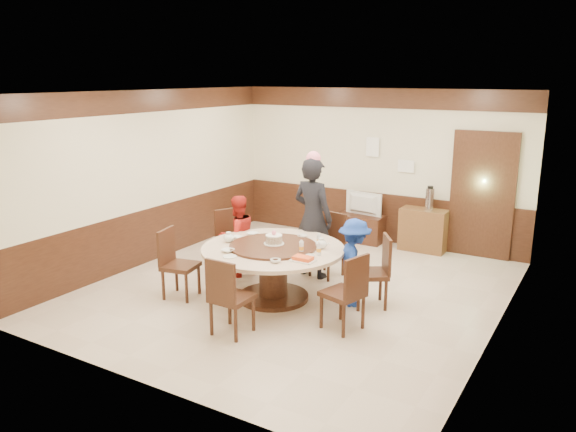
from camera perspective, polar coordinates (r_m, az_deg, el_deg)
The scene contains 32 objects.
room at distance 7.89m, azimuth 0.99°, elevation -0.15°, with size 6.00×6.04×2.84m.
banquet_table at distance 7.72m, azimuth -1.52°, elevation -4.71°, with size 1.95×1.95×0.78m.
chair_0 at distance 7.65m, azimuth 8.50°, elevation -6.85°, with size 0.61×0.61×0.97m.
chair_1 at distance 8.70m, azimuth 4.04°, elevation -4.12°, with size 0.52×0.53×0.97m.
chair_2 at distance 8.95m, azimuth -5.61°, elevation -3.63°, with size 0.59×0.59×0.97m.
chair_3 at distance 8.01m, azimuth -10.96°, elevation -6.00°, with size 0.53×0.52×0.97m.
chair_4 at distance 6.81m, azimuth -5.80°, elevation -9.46°, with size 0.44×0.45×0.97m.
chair_5 at distance 6.93m, azimuth 5.69°, elevation -9.03°, with size 0.55×0.54×0.97m.
person_standing at distance 8.51m, azimuth 2.54°, elevation -0.17°, with size 0.67×0.44×1.85m, color black.
person_red at distance 8.63m, azimuth -5.14°, elevation -2.04°, with size 0.61×0.48×1.26m, color #A91D16.
person_blue at distance 7.55m, azimuth 6.75°, elevation -4.73°, with size 0.77×0.44×1.19m, color #173798.
birthday_cake at distance 7.67m, azimuth -1.44°, elevation -2.38°, with size 0.28×0.28×0.19m.
teapot_left at distance 7.90m, azimuth -6.04°, elevation -2.24°, with size 0.17×0.15×0.13m, color white.
teapot_right at distance 7.58m, azimuth 3.40°, elevation -2.87°, with size 0.17×0.15×0.13m, color white.
bowl_0 at distance 8.22m, azimuth -3.61°, elevation -1.82°, with size 0.16×0.16×0.04m, color white.
bowl_1 at distance 7.03m, azimuth -1.28°, elevation -4.57°, with size 0.14×0.14×0.04m, color white.
bowl_2 at distance 7.47m, azimuth -6.12°, elevation -3.52°, with size 0.16×0.16×0.04m, color white.
bowl_3 at distance 7.21m, azimuth 2.25°, elevation -4.12°, with size 0.12×0.12×0.04m, color white.
bowl_4 at distance 8.07m, azimuth -5.20°, elevation -2.17°, with size 0.14×0.14×0.03m, color white.
bowl_5 at distance 8.06m, azimuth 1.48°, elevation -2.09°, with size 0.15×0.15×0.05m, color white.
saucer_near at distance 7.27m, azimuth -5.94°, elevation -4.12°, with size 0.18×0.18×0.01m, color white.
saucer_far at distance 7.85m, azimuth 3.20°, elevation -2.69°, with size 0.18×0.18×0.01m, color white.
shrimp_platter at distance 7.07m, azimuth 1.52°, elevation -4.40°, with size 0.30×0.20×0.06m.
bottle_0 at distance 7.37m, azimuth 1.37°, elevation -3.21°, with size 0.06×0.06×0.16m, color silver.
bottle_1 at distance 7.30m, azimuth 3.15°, elevation -3.39°, with size 0.06×0.06×0.16m, color silver.
bottle_2 at distance 7.70m, azimuth 3.15°, elevation -2.46°, with size 0.06×0.06×0.16m, color silver.
tv_stand at distance 10.56m, azimuth 7.40°, elevation -1.23°, with size 0.85×0.45×0.50m, color #391D11.
television at distance 10.45m, azimuth 7.48°, elevation 1.23°, with size 0.74×0.10×0.43m, color #949496.
side_cabinet at distance 10.17m, azimuth 13.58°, elevation -1.38°, with size 0.80×0.40×0.75m, color brown.
thermos at distance 10.01m, azimuth 14.20°, elevation 1.68°, with size 0.15×0.15×0.38m, color silver.
notice_left at distance 10.42m, azimuth 8.58°, elevation 6.95°, with size 0.25×0.00×0.35m, color white.
notice_right at distance 10.24m, azimuth 11.89°, elevation 4.98°, with size 0.30×0.00×0.22m, color white.
Camera 1 is at (3.79, -6.63, 3.02)m, focal length 35.00 mm.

